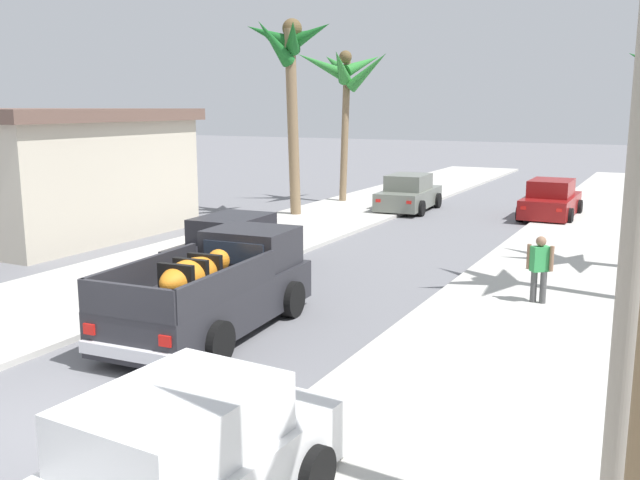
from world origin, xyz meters
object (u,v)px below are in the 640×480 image
(palm_tree_left_back, at_px, (346,76))
(pedestrian, at_px, (540,267))
(car_right_mid, at_px, (234,247))
(car_left_near, at_px, (173,471))
(car_right_near, at_px, (409,194))
(pickup_truck, at_px, (217,290))
(roadside_house, at_px, (10,169))
(palm_tree_left_fore, at_px, (289,57))
(car_left_mid, at_px, (551,201))

(palm_tree_left_back, distance_m, pedestrian, 17.77)
(car_right_mid, distance_m, pedestrian, 7.72)
(car_left_near, xyz_separation_m, car_right_near, (-5.71, 22.48, 0.00))
(pickup_truck, relative_size, car_right_near, 1.23)
(car_right_near, distance_m, roadside_house, 15.41)
(car_left_near, bearing_deg, car_right_near, 104.26)
(car_right_mid, relative_size, pedestrian, 2.72)
(palm_tree_left_fore, bearing_deg, car_left_mid, 25.81)
(pickup_truck, bearing_deg, car_right_near, 97.40)
(car_right_mid, relative_size, roadside_house, 0.40)
(pickup_truck, bearing_deg, car_left_near, -58.23)
(pickup_truck, bearing_deg, roadside_house, 155.40)
(car_right_mid, bearing_deg, palm_tree_left_back, 103.21)
(car_right_near, relative_size, palm_tree_left_back, 0.63)
(palm_tree_left_fore, bearing_deg, car_right_near, 47.88)
(car_right_near, distance_m, car_left_mid, 5.69)
(palm_tree_left_fore, distance_m, palm_tree_left_back, 4.82)
(car_left_mid, distance_m, car_right_mid, 14.47)
(car_left_mid, bearing_deg, palm_tree_left_fore, -154.19)
(palm_tree_left_back, height_order, roadside_house, palm_tree_left_back)
(car_right_near, height_order, car_left_mid, same)
(car_right_near, bearing_deg, pickup_truck, -82.60)
(car_left_mid, height_order, roadside_house, roadside_house)
(car_right_mid, xyz_separation_m, pedestrian, (7.71, 0.34, 0.20))
(pickup_truck, xyz_separation_m, pedestrian, (5.32, 4.45, 0.10))
(car_right_near, height_order, car_right_mid, same)
(roadside_house, bearing_deg, car_left_mid, 34.34)
(pickup_truck, relative_size, palm_tree_left_fore, 0.70)
(pickup_truck, distance_m, car_left_near, 6.71)
(car_left_mid, height_order, pedestrian, pedestrian)
(pickup_truck, xyz_separation_m, car_right_near, (-2.18, 16.78, -0.10))
(pickup_truck, bearing_deg, pedestrian, 39.89)
(car_right_mid, height_order, palm_tree_left_fore, palm_tree_left_fore)
(car_right_near, relative_size, roadside_house, 0.40)
(pickup_truck, distance_m, car_right_near, 16.92)
(car_right_near, relative_size, pedestrian, 2.73)
(car_left_near, xyz_separation_m, palm_tree_left_back, (-9.10, 23.38, 4.93))
(palm_tree_left_fore, height_order, pedestrian, palm_tree_left_fore)
(car_right_near, height_order, palm_tree_left_fore, palm_tree_left_fore)
(car_left_near, distance_m, pedestrian, 10.31)
(palm_tree_left_fore, relative_size, palm_tree_left_back, 1.11)
(car_left_near, height_order, palm_tree_left_fore, palm_tree_left_fore)
(car_right_mid, xyz_separation_m, roadside_house, (-10.72, 1.89, 1.44))
(car_left_mid, xyz_separation_m, pedestrian, (1.84, -12.88, 0.20))
(car_left_near, xyz_separation_m, palm_tree_left_fore, (-9.23, 18.59, 5.45))
(palm_tree_left_fore, height_order, roadside_house, palm_tree_left_fore)
(pickup_truck, relative_size, roadside_house, 0.49)
(car_left_near, relative_size, roadside_house, 0.40)
(car_right_near, bearing_deg, car_left_near, -75.74)
(car_left_mid, relative_size, palm_tree_left_fore, 0.56)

